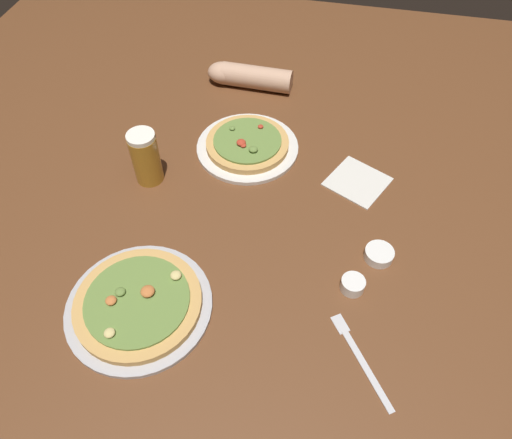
% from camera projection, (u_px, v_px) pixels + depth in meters
% --- Properties ---
extents(ground_plane, '(2.40, 2.40, 0.03)m').
position_uv_depth(ground_plane, '(256.00, 228.00, 1.21)').
color(ground_plane, brown).
extents(pizza_plate_near, '(0.32, 0.32, 0.05)m').
position_uv_depth(pizza_plate_near, '(138.00, 304.00, 1.04)').
color(pizza_plate_near, '#B2B2B7').
rests_on(pizza_plate_near, ground_plane).
extents(pizza_plate_far, '(0.29, 0.29, 0.05)m').
position_uv_depth(pizza_plate_far, '(247.00, 145.00, 1.37)').
color(pizza_plate_far, silver).
rests_on(pizza_plate_far, ground_plane).
extents(beer_mug_dark, '(0.11, 0.11, 0.15)m').
position_uv_depth(beer_mug_dark, '(145.00, 156.00, 1.25)').
color(beer_mug_dark, '#B27A23').
rests_on(beer_mug_dark, ground_plane).
extents(ramekin_sauce, '(0.07, 0.07, 0.03)m').
position_uv_depth(ramekin_sauce, '(379.00, 254.00, 1.13)').
color(ramekin_sauce, white).
rests_on(ramekin_sauce, ground_plane).
extents(ramekin_butter, '(0.05, 0.05, 0.03)m').
position_uv_depth(ramekin_butter, '(353.00, 285.00, 1.07)').
color(ramekin_butter, white).
rests_on(ramekin_butter, ground_plane).
extents(napkin_folded, '(0.19, 0.19, 0.01)m').
position_uv_depth(napkin_folded, '(358.00, 181.00, 1.29)').
color(napkin_folded, silver).
rests_on(napkin_folded, ground_plane).
extents(fork_left, '(0.15, 0.20, 0.01)m').
position_uv_depth(fork_left, '(360.00, 358.00, 0.98)').
color(fork_left, silver).
rests_on(fork_left, ground_plane).
extents(diner_arm, '(0.28, 0.08, 0.07)m').
position_uv_depth(diner_arm, '(246.00, 76.00, 1.55)').
color(diner_arm, tan).
rests_on(diner_arm, ground_plane).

